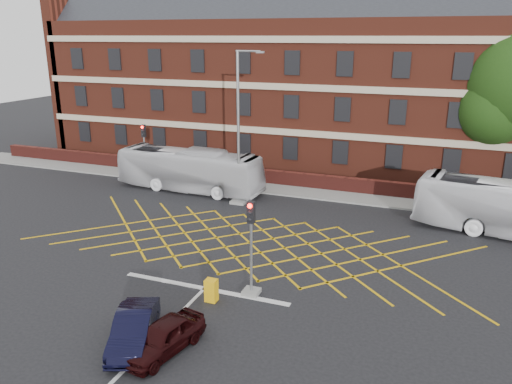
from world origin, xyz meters
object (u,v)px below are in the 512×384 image
(utility_cabinet, at_px, (211,290))
(street_lamp, at_px, (239,152))
(bus_left, at_px, (189,170))
(traffic_light_far, at_px, (145,157))
(car_maroon, at_px, (163,337))
(car_navy, at_px, (134,329))
(direction_signs, at_px, (146,162))
(traffic_light_near, at_px, (251,257))

(utility_cabinet, bearing_deg, street_lamp, 107.24)
(bus_left, xyz_separation_m, traffic_light_far, (-4.64, 1.48, 0.24))
(bus_left, height_order, car_maroon, bus_left)
(street_lamp, bearing_deg, utility_cabinet, -72.76)
(car_navy, relative_size, utility_cabinet, 3.78)
(car_maroon, height_order, direction_signs, direction_signs)
(bus_left, bearing_deg, traffic_light_far, 75.47)
(traffic_light_far, height_order, utility_cabinet, traffic_light_far)
(traffic_light_near, distance_m, utility_cabinet, 2.19)
(car_navy, distance_m, direction_signs, 22.36)
(traffic_light_near, distance_m, street_lamp, 12.52)
(car_navy, bearing_deg, direction_signs, 99.46)
(car_maroon, distance_m, direction_signs, 23.06)
(car_maroon, distance_m, traffic_light_far, 23.09)
(car_navy, distance_m, traffic_light_far, 22.38)
(traffic_light_far, distance_m, direction_signs, 0.39)
(direction_signs, bearing_deg, traffic_light_near, -44.67)
(traffic_light_near, distance_m, traffic_light_far, 20.14)
(traffic_light_far, xyz_separation_m, direction_signs, (0.06, 0.03, -0.39))
(car_navy, distance_m, utility_cabinet, 4.00)
(bus_left, xyz_separation_m, car_maroon, (8.32, -17.59, -0.94))
(car_navy, height_order, direction_signs, direction_signs)
(car_maroon, distance_m, utility_cabinet, 3.81)
(bus_left, relative_size, traffic_light_far, 2.56)
(car_maroon, relative_size, traffic_light_far, 0.81)
(street_lamp, relative_size, direction_signs, 4.51)
(street_lamp, bearing_deg, car_navy, -81.02)
(car_maroon, bearing_deg, utility_cabinet, 102.54)
(direction_signs, bearing_deg, car_navy, -58.60)
(car_navy, relative_size, direction_signs, 1.70)
(traffic_light_far, bearing_deg, car_maroon, -55.80)
(traffic_light_near, relative_size, direction_signs, 1.94)
(traffic_light_near, xyz_separation_m, utility_cabinet, (-1.37, -1.14, -1.27))
(street_lamp, height_order, utility_cabinet, street_lamp)
(traffic_light_near, bearing_deg, direction_signs, 135.33)
(street_lamp, bearing_deg, bus_left, 162.94)
(street_lamp, relative_size, utility_cabinet, 10.01)
(car_navy, distance_m, car_maroon, 1.25)
(traffic_light_near, height_order, street_lamp, street_lamp)
(car_navy, bearing_deg, traffic_light_far, 99.64)
(car_navy, relative_size, traffic_light_far, 0.88)
(bus_left, xyz_separation_m, street_lamp, (4.52, -1.39, 1.98))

